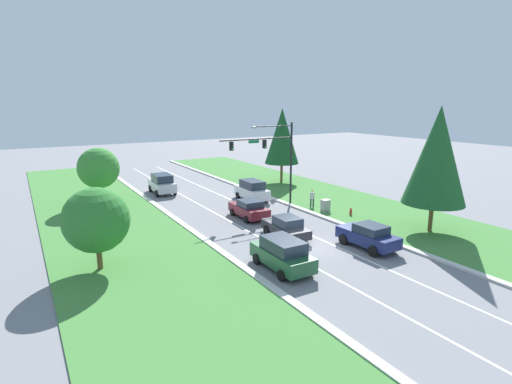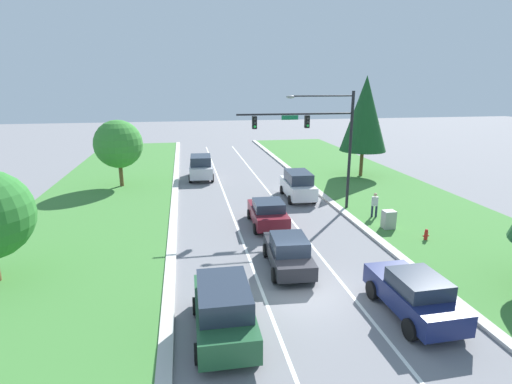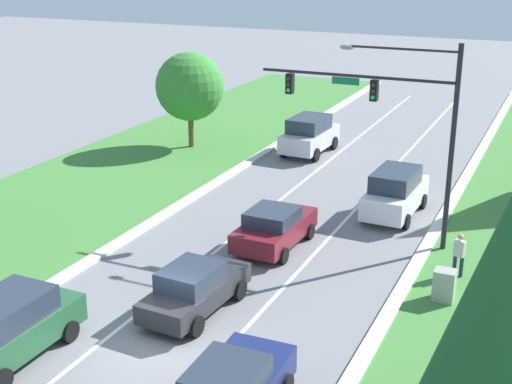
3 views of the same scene
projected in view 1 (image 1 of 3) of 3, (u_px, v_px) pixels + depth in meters
ground_plane at (307, 247)px, 27.87m from camera, size 160.00×160.00×0.00m
curb_strip_right at (365, 232)px, 30.68m from camera, size 0.50×90.00×0.15m
curb_strip_left at (236, 262)px, 25.02m from camera, size 0.50×90.00×0.15m
grass_verge_right at (410, 223)px, 33.32m from camera, size 10.00×90.00×0.08m
grass_verge_left at (153, 281)px, 22.40m from camera, size 10.00×90.00×0.08m
lane_stripe_inner_left at (286, 251)px, 26.96m from camera, size 0.14×81.00×0.01m
lane_stripe_inner_right at (327, 242)px, 28.77m from camera, size 0.14×81.00×0.01m
traffic_signal_mast at (272, 151)px, 37.68m from camera, size 7.80×0.41×8.01m
charcoal_sedan at (286, 227)px, 29.54m from camera, size 2.14×4.48×1.66m
white_suv at (252, 190)px, 40.90m from camera, size 2.18×4.65×2.10m
forest_suv at (282, 254)px, 23.91m from camera, size 2.15×4.55×1.94m
burgundy_sedan at (249, 209)px, 34.67m from camera, size 2.22×4.34×1.62m
navy_sedan at (368, 236)px, 27.42m from camera, size 2.12×4.46×1.73m
silver_suv at (162, 184)px, 43.98m from camera, size 2.32×4.63×2.16m
utility_cabinet at (325, 206)px, 36.58m from camera, size 0.70×0.60×1.17m
pedestrian at (312, 197)px, 38.31m from camera, size 0.43×0.32×1.69m
fire_hydrant at (351, 212)px, 35.48m from camera, size 0.34×0.20×0.70m
conifer_near_right_tree at (282, 136)px, 48.98m from camera, size 4.21×4.21×9.18m
oak_near_left_tree at (98, 168)px, 38.58m from camera, size 3.95×3.95×5.62m
conifer_far_right_tree at (437, 156)px, 29.76m from camera, size 4.62×4.62×9.67m
oak_far_left_tree at (96, 220)px, 23.35m from camera, size 3.87×3.87×5.05m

